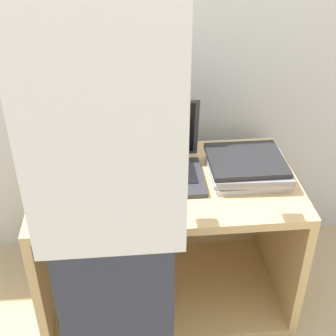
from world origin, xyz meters
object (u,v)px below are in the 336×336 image
Objects in this scene: laptop_stack_right at (247,167)px; laptop_stack_left at (82,176)px; laptop_open at (165,162)px; person at (111,220)px.

laptop_stack_left is at bearing -179.80° from laptop_stack_right.
laptop_open is 0.97× the size of laptop_stack_right.
laptop_open reaches higher than laptop_stack_right.
person is (-0.54, -0.55, 0.21)m from laptop_stack_right.
laptop_open is 0.66m from person.
person reaches higher than laptop_stack_left.
laptop_open is at bearing 71.33° from person.
laptop_stack_left and laptop_stack_right have the same top height.
laptop_stack_right is at bearing -8.16° from laptop_open.
laptop_open is 0.18× the size of person.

